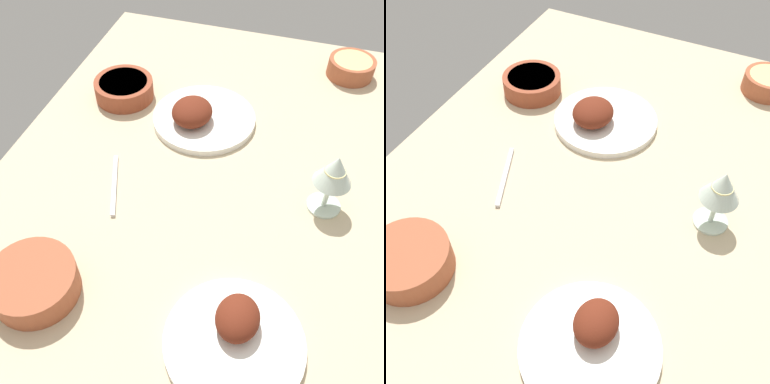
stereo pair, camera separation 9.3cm
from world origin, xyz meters
TOP-DOWN VIEW (x-y plane):
  - dining_table at (0.00, 0.00)cm, footprint 140.00×90.00cm
  - plate_near_viewer at (-23.95, -5.47)cm, footprint 25.17×25.17cm
  - plate_far_side at (27.43, 15.88)cm, footprint 23.31×23.31cm
  - bowl_onions at (-28.15, -27.16)cm, footprint 15.04×15.04cm
  - bowl_soup at (28.87, -19.91)cm, footprint 15.51×15.51cm
  - bowl_potatoes at (-55.42, 28.09)cm, footprint 12.42×12.42cm
  - wine_glass at (-6.11, 26.67)cm, footprint 7.60×7.60cm
  - fork_loose at (1.65, -17.00)cm, footprint 16.32×7.10cm

SIDE VIEW (x-z plane):
  - dining_table at x=0.00cm, z-range 0.00..4.00cm
  - fork_loose at x=1.65cm, z-range 4.00..4.80cm
  - plate_far_side at x=27.43cm, z-range 2.33..9.08cm
  - plate_near_viewer at x=-23.95cm, z-range 2.55..9.47cm
  - bowl_onions at x=-28.15cm, z-range 4.23..9.05cm
  - bowl_potatoes at x=-55.42cm, z-range 4.24..9.12cm
  - bowl_soup at x=28.87cm, z-range 4.25..9.91cm
  - wine_glass at x=-6.11cm, z-range 6.93..20.93cm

